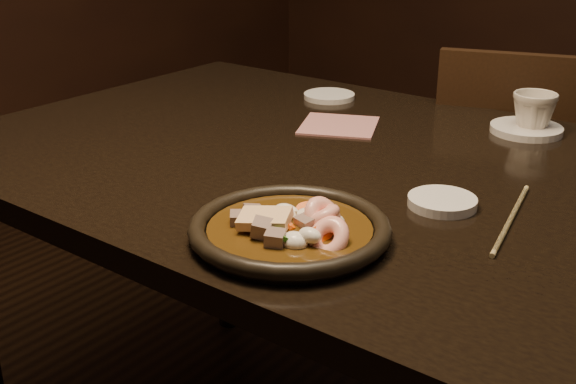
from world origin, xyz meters
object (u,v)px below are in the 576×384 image
Objects in this scene: chair at (518,211)px; plate at (290,230)px; tea_cup at (534,111)px; table at (395,216)px.

plate is at bearing 72.01° from chair.
tea_cup is (0.09, -0.26, 0.32)m from chair.
table is 0.31m from plate.
tea_cup reaches higher than table.
chair is 10.63× the size of tea_cup.
chair is at bearing 109.17° from tea_cup.
plate reaches higher than table.
chair is at bearing 89.48° from table.
plate is at bearing -97.65° from tea_cup.
chair is 0.94m from plate.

